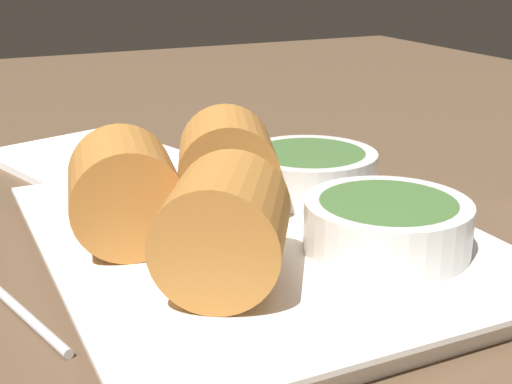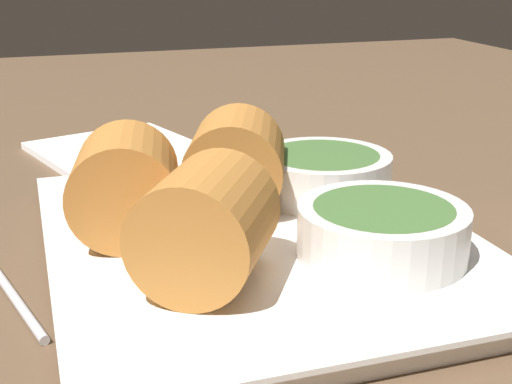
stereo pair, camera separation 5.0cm
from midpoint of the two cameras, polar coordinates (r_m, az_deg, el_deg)
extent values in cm
cube|color=brown|center=(41.08, 4.62, -7.61)|extent=(180.00, 140.00, 2.00)
cube|color=white|center=(42.33, 3.39, -4.35)|extent=(27.87, 23.12, 1.20)
cube|color=white|center=(42.04, 3.41, -3.41)|extent=(28.98, 24.04, 0.30)
cylinder|color=#B77533|center=(34.47, 0.07, -2.83)|extent=(8.76, 8.62, 6.10)
sphere|color=beige|center=(36.61, 0.93, -1.49)|extent=(3.97, 3.97, 3.97)
cylinder|color=#B77533|center=(44.80, 1.52, 2.40)|extent=(8.28, 8.04, 6.10)
sphere|color=#B23D2D|center=(47.05, 1.59, 3.22)|extent=(3.97, 3.97, 3.97)
cylinder|color=#B77533|center=(40.66, -7.00, 0.50)|extent=(7.60, 7.26, 6.10)
sphere|color=beige|center=(42.89, -7.01, 1.49)|extent=(3.97, 3.97, 3.97)
cylinder|color=silver|center=(48.06, 8.32, 1.34)|extent=(9.17, 9.17, 2.84)
cylinder|color=#477038|center=(47.72, 8.39, 2.67)|extent=(7.52, 7.52, 0.51)
cylinder|color=silver|center=(39.16, 13.70, -3.21)|extent=(9.17, 9.17, 2.84)
cylinder|color=#477038|center=(38.75, 13.84, -1.61)|extent=(7.52, 7.52, 0.51)
cylinder|color=silver|center=(39.40, -15.84, -7.53)|extent=(12.36, 3.73, 0.50)
cube|color=white|center=(62.72, -8.26, 3.07)|extent=(18.57, 17.08, 0.60)
camera|label=1|loc=(0.03, -86.52, 1.21)|focal=50.00mm
camera|label=2|loc=(0.03, 93.48, -1.21)|focal=50.00mm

